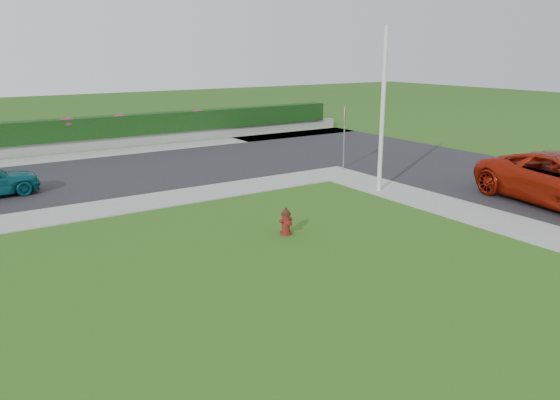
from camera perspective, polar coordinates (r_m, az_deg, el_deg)
ground at (r=12.41m, az=6.45°, el=-8.79°), size 120.00×120.00×0.00m
street_right at (r=23.64m, az=22.96°, el=1.83°), size 8.00×32.00×0.04m
street_far at (r=23.32m, az=-26.72°, el=1.22°), size 26.00×8.00×0.04m
curb_corner at (r=23.28m, az=5.66°, el=2.79°), size 2.00×2.00×0.04m
sidewalk_beyond at (r=28.81m, az=-20.12°, el=4.35°), size 34.00×2.00×0.04m
retaining_wall at (r=30.20m, az=-20.85°, el=5.30°), size 34.00×0.40×0.60m
hedge at (r=30.18m, az=-21.05°, el=6.91°), size 32.00×0.90×1.10m
fire_hydrant at (r=15.45m, az=0.63°, el=-2.29°), size 0.40×0.38×0.78m
utility_pole at (r=20.06m, az=10.67°, el=9.07°), size 0.16×0.16×5.90m
stop_sign at (r=23.84m, az=6.76°, el=8.03°), size 0.52×0.56×2.75m
flower_clump_d at (r=30.01m, az=-21.35°, el=7.47°), size 1.13×0.73×0.57m
flower_clump_e at (r=30.68m, az=-16.41°, el=8.06°), size 1.07×0.69×0.54m
flower_clump_f at (r=32.30m, az=-8.55°, el=8.85°), size 1.06×0.68×0.53m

